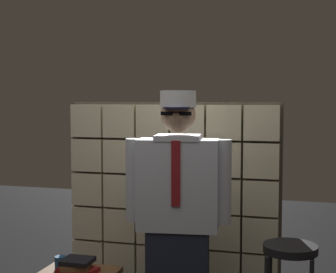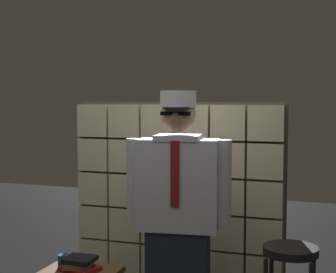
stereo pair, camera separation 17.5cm
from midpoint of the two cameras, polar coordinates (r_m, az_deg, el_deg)
The scene contains 4 objects.
glass_block_wall at distance 4.03m, azimuth -0.93°, elevation -8.22°, with size 1.68×0.10×1.68m.
standing_person at distance 3.39m, azimuth -0.40°, elevation -9.12°, with size 0.70×0.33×1.74m.
book_stack at distance 3.69m, azimuth -11.42°, elevation -13.93°, with size 0.28×0.24×0.10m.
coffee_mug at distance 3.77m, azimuth -13.14°, elevation -13.53°, with size 0.13×0.08×0.09m.
Camera 1 is at (1.06, -2.66, 1.69)m, focal length 54.93 mm.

